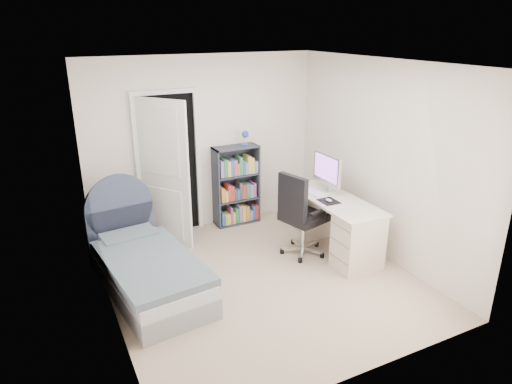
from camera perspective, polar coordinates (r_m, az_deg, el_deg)
name	(u,v)px	position (r m, az deg, el deg)	size (l,w,h in m)	color
room_shell	(261,180)	(5.04, 0.69, 1.49)	(3.50, 3.70, 2.60)	tan
door	(165,169)	(6.28, -11.25, 2.86)	(0.92, 0.68, 2.06)	black
bed	(147,268)	(5.41, -13.51, -9.20)	(1.08, 1.96, 1.15)	gray
nightstand	(118,220)	(6.39, -16.86, -3.38)	(0.42, 0.42, 0.61)	tan
floor_lamp	(163,200)	(6.49, -11.60, -1.02)	(0.20, 0.20, 1.38)	silver
bookcase	(237,188)	(6.85, -2.41, 0.52)	(0.67, 0.29, 1.42)	#333945
desk	(332,222)	(6.15, 9.53, -3.69)	(0.61, 1.52, 1.25)	beige
office_chair	(299,211)	(5.86, 5.45, -2.43)	(0.62, 0.64, 1.13)	silver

